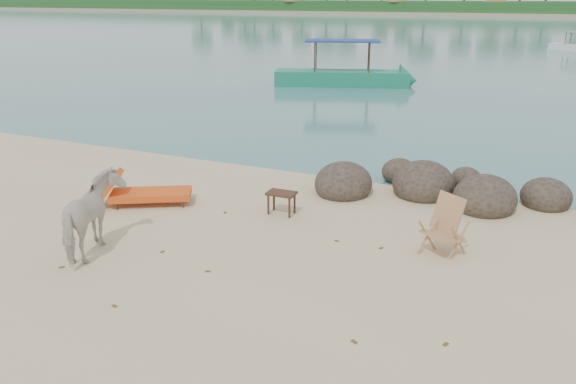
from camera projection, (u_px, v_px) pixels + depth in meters
name	position (u px, v px, depth m)	size (l,w,h in m)	color
water	(523.00, 25.00, 86.21)	(400.00, 400.00, 0.00)	#3D7A7A
far_shore	(539.00, 12.00, 154.90)	(420.00, 90.00, 1.40)	tan
far_scenery	(536.00, 1.00, 125.25)	(420.00, 18.00, 9.50)	#1E4C1E
boulders	(440.00, 190.00, 12.70)	(6.44, 3.03, 1.05)	#302820
cow	(93.00, 218.00, 9.81)	(0.76, 1.66, 1.40)	silver
side_table	(281.00, 204.00, 11.75)	(0.59, 0.38, 0.48)	#301F13
lounge_chair	(151.00, 191.00, 12.30)	(2.16, 0.75, 0.65)	#E4571A
deck_chair	(444.00, 229.00, 9.83)	(0.65, 0.71, 1.01)	tan
boat_near	(342.00, 48.00, 28.49)	(7.64, 1.72, 3.70)	#197A5C
dead_leaves	(197.00, 267.00, 9.57)	(8.14, 6.94, 0.00)	brown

